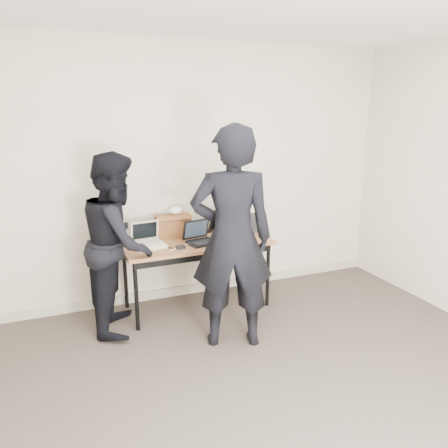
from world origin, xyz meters
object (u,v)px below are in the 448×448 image
laptop_right (229,227)px  person_typist (232,239)px  leather_satchel (173,226)px  person_observer (118,243)px  desk (197,247)px  equipment_box (245,223)px  laptop_beige (148,242)px  laptop_center (200,238)px

laptop_right → person_typist: size_ratio=0.27×
leather_satchel → person_observer: person_observer is taller
desk → person_typist: size_ratio=0.79×
leather_satchel → equipment_box: bearing=1.0°
laptop_beige → leather_satchel: bearing=26.3°
laptop_center → person_observer: 0.82m
laptop_beige → equipment_box: (1.12, 0.16, 0.04)m
leather_satchel → laptop_beige: bearing=-143.5°
desk → person_typist: 0.84m
laptop_right → equipment_box: 0.20m
desk → equipment_box: equipment_box is taller
laptop_center → leather_satchel: (-0.20, 0.28, 0.08)m
laptop_beige → person_typist: person_typist is taller
leather_satchel → person_observer: 0.70m
laptop_right → laptop_center: bearing=170.7°
person_typist → person_observer: (-0.85, 0.67, -0.13)m
person_typist → person_observer: 1.09m
desk → laptop_beige: (-0.49, 0.03, 0.11)m
desk → leather_satchel: size_ratio=4.09×
laptop_beige → laptop_center: laptop_beige is taller
equipment_box → person_observer: (-1.42, -0.30, 0.03)m
laptop_right → person_observer: person_observer is taller
laptop_beige → equipment_box: 1.13m
laptop_center → laptop_right: 0.47m
desk → laptop_beige: laptop_beige is taller
laptop_beige → equipment_box: bearing=1.6°
desk → laptop_center: (0.02, -0.05, 0.11)m
laptop_beige → laptop_right: 0.93m
laptop_center → laptop_right: bearing=18.3°
desk → laptop_beige: bearing=175.6°
desk → leather_satchel: leather_satchel is taller
equipment_box → person_observer: size_ratio=0.17×
laptop_beige → person_observer: size_ratio=0.19×
laptop_beige → equipment_box: laptop_beige is taller
desk → laptop_right: laptop_right is taller
laptop_beige → desk: bearing=-10.0°
leather_satchel → person_observer: bearing=-147.7°
equipment_box → person_typist: size_ratio=0.15×
laptop_beige → laptop_center: 0.51m
laptop_right → equipment_box: bearing=-36.6°
equipment_box → laptop_right: bearing=-177.5°
laptop_center → person_observer: (-0.82, -0.06, 0.06)m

